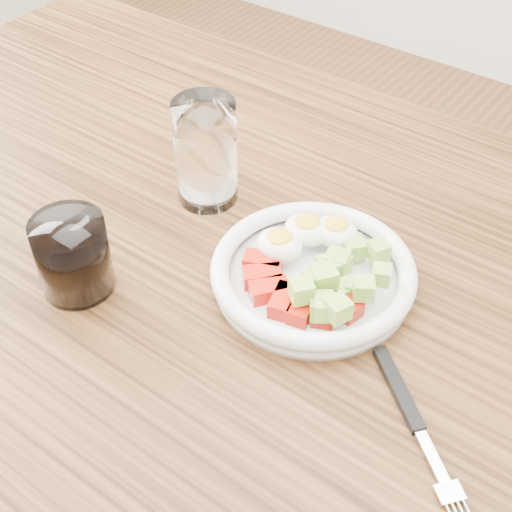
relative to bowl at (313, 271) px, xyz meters
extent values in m
cube|color=brown|center=(-0.70, 0.31, -0.43)|extent=(0.07, 0.07, 0.73)
cube|color=brown|center=(-0.05, -0.04, -0.04)|extent=(1.50, 0.90, 0.04)
cylinder|color=white|center=(0.00, 0.00, -0.01)|extent=(0.22, 0.22, 0.01)
torus|color=white|center=(0.00, 0.00, 0.00)|extent=(0.23, 0.23, 0.02)
cube|color=red|center=(-0.05, -0.02, 0.00)|extent=(0.05, 0.04, 0.02)
cube|color=red|center=(-0.04, -0.04, 0.00)|extent=(0.05, 0.05, 0.02)
cube|color=red|center=(-0.02, -0.05, 0.00)|extent=(0.04, 0.05, 0.02)
cube|color=red|center=(0.00, -0.06, 0.00)|extent=(0.03, 0.05, 0.02)
cube|color=red|center=(0.02, -0.05, 0.00)|extent=(0.03, 0.05, 0.02)
cube|color=red|center=(0.04, -0.04, 0.00)|extent=(0.04, 0.05, 0.02)
cube|color=red|center=(0.05, -0.02, 0.00)|extent=(0.05, 0.03, 0.02)
ellipsoid|color=white|center=(-0.04, 0.04, 0.01)|extent=(0.05, 0.05, 0.03)
ellipsoid|color=yellow|center=(-0.04, 0.04, 0.02)|extent=(0.03, 0.03, 0.01)
ellipsoid|color=white|center=(-0.01, 0.06, 0.01)|extent=(0.05, 0.05, 0.03)
ellipsoid|color=yellow|center=(-0.01, 0.06, 0.02)|extent=(0.03, 0.03, 0.01)
ellipsoid|color=white|center=(-0.05, 0.00, 0.01)|extent=(0.05, 0.05, 0.03)
ellipsoid|color=yellow|center=(-0.05, 0.00, 0.02)|extent=(0.03, 0.03, 0.01)
cube|color=#A8D250|center=(0.02, -0.05, 0.03)|extent=(0.03, 0.03, 0.02)
cube|color=#A8D250|center=(0.02, 0.02, 0.01)|extent=(0.03, 0.03, 0.02)
cube|color=#A8D250|center=(0.06, 0.00, 0.01)|extent=(0.02, 0.02, 0.02)
cube|color=#A8D250|center=(0.04, -0.05, 0.01)|extent=(0.03, 0.03, 0.02)
cube|color=#A8D250|center=(0.05, -0.05, 0.02)|extent=(0.03, 0.03, 0.02)
cube|color=#A8D250|center=(0.05, 0.06, 0.02)|extent=(0.03, 0.03, 0.02)
cube|color=#A8D250|center=(0.02, 0.02, 0.01)|extent=(0.02, 0.02, 0.02)
cube|color=#A8D250|center=(0.02, 0.05, 0.01)|extent=(0.03, 0.03, 0.02)
cube|color=#A8D250|center=(0.05, -0.05, 0.02)|extent=(0.03, 0.03, 0.02)
cube|color=#A8D250|center=(0.07, 0.02, 0.02)|extent=(0.03, 0.03, 0.02)
cube|color=#A8D250|center=(0.02, -0.03, 0.02)|extent=(0.03, 0.03, 0.02)
cube|color=#A8D250|center=(0.02, -0.02, 0.00)|extent=(0.02, 0.02, 0.02)
cube|color=#A8D250|center=(0.02, 0.01, 0.01)|extent=(0.03, 0.03, 0.02)
cube|color=#A8D250|center=(0.06, -0.05, 0.02)|extent=(0.03, 0.03, 0.02)
cube|color=#A8D250|center=(0.04, -0.01, 0.00)|extent=(0.03, 0.03, 0.02)
cube|color=#A8D250|center=(0.07, -0.01, 0.02)|extent=(0.03, 0.03, 0.02)
cube|color=#A8D250|center=(0.03, -0.02, 0.02)|extent=(0.03, 0.03, 0.02)
cube|color=black|center=(0.15, -0.07, -0.02)|extent=(0.09, 0.07, 0.01)
cube|color=silver|center=(0.21, -0.12, -0.02)|extent=(0.05, 0.04, 0.00)
cube|color=silver|center=(0.23, -0.14, -0.02)|extent=(0.03, 0.03, 0.00)
cylinder|color=white|center=(-0.19, 0.05, 0.05)|extent=(0.08, 0.08, 0.14)
cylinder|color=white|center=(-0.21, -0.15, 0.02)|extent=(0.08, 0.08, 0.09)
cylinder|color=black|center=(-0.21, -0.15, 0.02)|extent=(0.07, 0.07, 0.08)
camera|label=1|loc=(0.28, -0.48, 0.54)|focal=50.00mm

